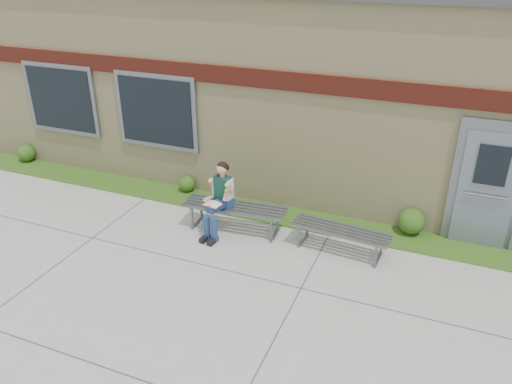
% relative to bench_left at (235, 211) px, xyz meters
% --- Properties ---
extents(ground, '(80.00, 80.00, 0.00)m').
position_rel_bench_left_xyz_m(ground, '(0.70, -1.77, -0.39)').
color(ground, '#9E9E99').
rests_on(ground, ground).
extents(grass_strip, '(16.00, 0.80, 0.02)m').
position_rel_bench_left_xyz_m(grass_strip, '(0.70, 0.83, -0.38)').
color(grass_strip, '#274B14').
rests_on(grass_strip, ground).
extents(school_building, '(16.20, 6.22, 4.20)m').
position_rel_bench_left_xyz_m(school_building, '(0.70, 4.21, 1.72)').
color(school_building, beige).
rests_on(school_building, ground).
extents(bench_left, '(1.97, 0.70, 0.50)m').
position_rel_bench_left_xyz_m(bench_left, '(0.00, 0.00, 0.00)').
color(bench_left, slate).
rests_on(bench_left, ground).
extents(bench_right, '(1.75, 0.63, 0.44)m').
position_rel_bench_left_xyz_m(bench_right, '(2.00, -0.00, -0.04)').
color(bench_right, slate).
rests_on(bench_right, ground).
extents(girl, '(0.47, 0.82, 1.38)m').
position_rel_bench_left_xyz_m(girl, '(-0.21, -0.20, 0.35)').
color(girl, navy).
rests_on(girl, ground).
extents(shrub_west, '(0.42, 0.42, 0.42)m').
position_rel_bench_left_xyz_m(shrub_west, '(-6.12, 1.08, -0.16)').
color(shrub_west, '#274B14').
rests_on(shrub_west, grass_strip).
extents(shrub_mid, '(0.35, 0.35, 0.35)m').
position_rel_bench_left_xyz_m(shrub_mid, '(-1.62, 1.08, -0.19)').
color(shrub_mid, '#274B14').
rests_on(shrub_mid, grass_strip).
extents(shrub_east, '(0.48, 0.48, 0.48)m').
position_rel_bench_left_xyz_m(shrub_east, '(3.08, 1.08, -0.12)').
color(shrub_east, '#274B14').
rests_on(shrub_east, grass_strip).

